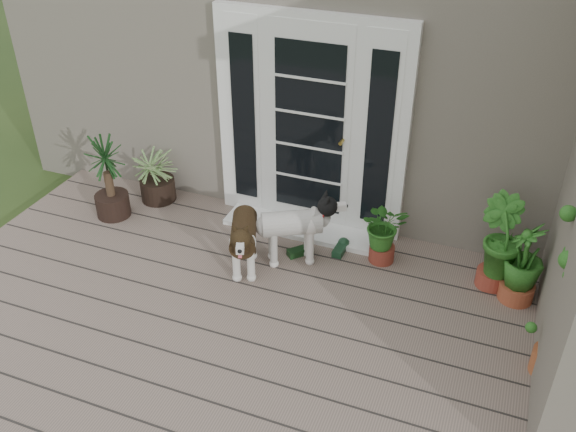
% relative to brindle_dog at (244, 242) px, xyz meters
% --- Properties ---
extents(deck, '(6.20, 4.60, 0.12)m').
position_rel_brindle_dog_xyz_m(deck, '(0.47, -1.20, -0.37)').
color(deck, '#6B5B4C').
rests_on(deck, ground).
extents(house_main, '(7.40, 4.00, 3.10)m').
position_rel_brindle_dog_xyz_m(house_main, '(0.47, 3.05, 1.12)').
color(house_main, '#665E54').
rests_on(house_main, ground).
extents(door_unit, '(1.90, 0.14, 2.15)m').
position_rel_brindle_dog_xyz_m(door_unit, '(0.27, 1.00, 0.77)').
color(door_unit, white).
rests_on(door_unit, deck).
extents(door_step, '(1.60, 0.40, 0.05)m').
position_rel_brindle_dog_xyz_m(door_step, '(0.27, 0.80, -0.28)').
color(door_step, white).
rests_on(door_step, deck).
extents(brindle_dog, '(0.56, 0.80, 0.61)m').
position_rel_brindle_dog_xyz_m(brindle_dog, '(0.00, 0.00, 0.00)').
color(brindle_dog, '#362513').
rests_on(brindle_dog, deck).
extents(white_dog, '(0.80, 0.64, 0.62)m').
position_rel_brindle_dog_xyz_m(white_dog, '(0.36, 0.28, 0.00)').
color(white_dog, white).
rests_on(white_dog, deck).
extents(spider_plant, '(0.74, 0.74, 0.67)m').
position_rel_brindle_dog_xyz_m(spider_plant, '(-1.41, 0.80, 0.03)').
color(spider_plant, '#92A364').
rests_on(spider_plant, deck).
extents(yucca, '(0.83, 0.83, 0.96)m').
position_rel_brindle_dog_xyz_m(yucca, '(-1.68, 0.35, 0.18)').
color(yucca, black).
rests_on(yucca, deck).
extents(herb_a, '(0.56, 0.56, 0.55)m').
position_rel_brindle_dog_xyz_m(herb_a, '(1.15, 0.59, -0.03)').
color(herb_a, '#285E1B').
rests_on(herb_a, deck).
extents(herb_b, '(0.64, 0.64, 0.68)m').
position_rel_brindle_dog_xyz_m(herb_b, '(2.16, 0.58, 0.03)').
color(herb_b, '#1F601B').
rests_on(herb_b, deck).
extents(herb_c, '(0.44, 0.44, 0.63)m').
position_rel_brindle_dog_xyz_m(herb_c, '(2.38, 0.47, 0.01)').
color(herb_c, '#1B601C').
rests_on(herb_c, deck).
extents(sapling, '(0.53, 0.53, 1.45)m').
position_rel_brindle_dog_xyz_m(sapling, '(2.67, -0.34, 0.42)').
color(sapling, '#1B5F1F').
rests_on(sapling, deck).
extents(clog_left, '(0.15, 0.29, 0.08)m').
position_rel_brindle_dog_xyz_m(clog_left, '(0.75, 0.58, -0.26)').
color(clog_left, '#14341E').
rests_on(clog_left, deck).
extents(clog_right, '(0.29, 0.30, 0.09)m').
position_rel_brindle_dog_xyz_m(clog_right, '(0.40, 0.40, -0.26)').
color(clog_right, black).
rests_on(clog_right, deck).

